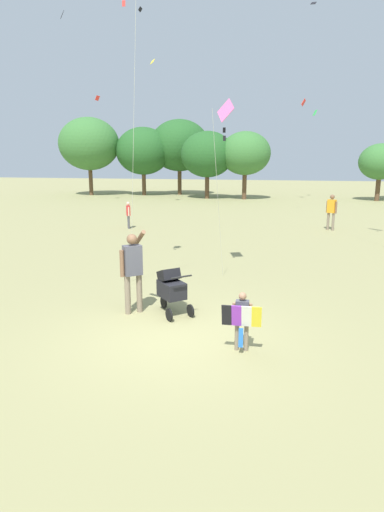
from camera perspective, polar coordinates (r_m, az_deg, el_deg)
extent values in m
plane|color=#938E5B|center=(8.54, -2.31, -10.56)|extent=(120.00, 120.00, 0.00)
cylinder|color=brown|center=(41.20, -13.23, 9.52)|extent=(0.36, 0.36, 2.39)
ellipsoid|color=#387033|center=(41.16, -13.48, 14.23)|extent=(5.49, 4.94, 4.66)
cylinder|color=brown|center=(40.21, -6.37, 9.41)|extent=(0.36, 0.36, 1.98)
ellipsoid|color=#235623|center=(40.15, -6.48, 13.63)|extent=(4.94, 4.45, 4.20)
cylinder|color=brown|center=(40.58, -1.65, 9.72)|extent=(0.36, 0.36, 2.28)
ellipsoid|color=#235623|center=(40.53, -1.68, 14.41)|extent=(5.44, 4.90, 4.62)
cylinder|color=brown|center=(36.71, 2.00, 9.06)|extent=(0.36, 0.36, 1.87)
ellipsoid|color=#235623|center=(36.63, 2.04, 13.29)|extent=(4.43, 3.99, 3.76)
cylinder|color=brown|center=(36.31, 6.94, 9.10)|extent=(0.36, 0.36, 2.08)
ellipsoid|color=#387033|center=(36.24, 7.06, 13.33)|extent=(4.11, 3.70, 3.49)
cylinder|color=brown|center=(37.65, 23.35, 8.04)|extent=(0.36, 0.36, 1.75)
ellipsoid|color=#387033|center=(37.57, 23.65, 11.36)|extent=(3.29, 2.97, 2.80)
cylinder|color=#7F705B|center=(7.91, 7.18, -10.52)|extent=(0.08, 0.08, 0.54)
cylinder|color=#7F705B|center=(7.91, 5.95, -10.45)|extent=(0.08, 0.08, 0.54)
cube|color=#4C4C56|center=(7.74, 6.66, -7.29)|extent=(0.24, 0.15, 0.40)
cylinder|color=#A37556|center=(7.74, 7.74, -7.54)|extent=(0.06, 0.06, 0.36)
cylinder|color=#A37556|center=(7.75, 5.56, -7.43)|extent=(0.06, 0.06, 0.36)
sphere|color=#A37556|center=(7.64, 6.71, -5.29)|extent=(0.14, 0.14, 0.14)
cube|color=yellow|center=(7.57, 8.53, -7.99)|extent=(0.18, 0.15, 0.41)
cube|color=white|center=(7.57, 7.22, -7.93)|extent=(0.18, 0.15, 0.41)
cube|color=purple|center=(7.58, 5.91, -7.87)|extent=(0.18, 0.15, 0.41)
cube|color=black|center=(7.59, 4.60, -7.80)|extent=(0.18, 0.15, 0.41)
cube|color=blue|center=(7.70, 6.47, -10.70)|extent=(0.08, 0.01, 0.36)
cylinder|color=#7F705B|center=(9.64, -8.51, -5.10)|extent=(0.13, 0.13, 0.88)
cylinder|color=#7F705B|center=(9.73, -6.97, -4.88)|extent=(0.13, 0.13, 0.88)
cube|color=#4C4C56|center=(9.48, -7.88, -0.55)|extent=(0.45, 0.43, 0.66)
cylinder|color=brown|center=(9.41, -9.24, -0.98)|extent=(0.10, 0.10, 0.59)
cylinder|color=brown|center=(9.60, -6.91, 2.41)|extent=(0.41, 0.47, 0.41)
sphere|color=brown|center=(9.38, -7.96, 2.22)|extent=(0.23, 0.23, 0.23)
cylinder|color=black|center=(10.01, -3.78, -6.11)|extent=(0.22, 0.24, 0.28)
cylinder|color=black|center=(9.23, -3.05, -7.78)|extent=(0.22, 0.24, 0.28)
cylinder|color=black|center=(9.45, -0.21, -7.24)|extent=(0.22, 0.24, 0.28)
cube|color=black|center=(9.52, -2.70, -4.44)|extent=(0.75, 0.77, 0.36)
cube|color=black|center=(9.55, -3.07, -2.52)|extent=(0.59, 0.59, 0.35)
cylinder|color=black|center=(9.02, -1.40, -2.78)|extent=(0.39, 0.35, 0.04)
cube|color=red|center=(12.38, -9.02, 30.11)|extent=(0.08, 0.05, 0.14)
cylinder|color=silver|center=(10.56, -7.75, 15.20)|extent=(1.20, 2.28, 7.68)
cube|color=pink|center=(12.38, 4.46, 18.67)|extent=(0.55, 0.58, 0.67)
cube|color=black|center=(12.38, 4.28, 16.27)|extent=(0.08, 0.04, 0.14)
cube|color=black|center=(12.32, 4.30, 15.27)|extent=(0.08, 0.04, 0.14)
cylinder|color=silver|center=(11.43, 3.48, 7.12)|extent=(0.06, 1.94, 4.50)
cube|color=red|center=(27.23, 14.54, 19.07)|extent=(0.26, 0.36, 0.43)
cube|color=black|center=(37.10, -6.86, 29.66)|extent=(0.26, 0.30, 0.39)
cube|color=green|center=(37.40, 15.96, 17.75)|extent=(0.35, 0.50, 0.48)
cube|color=black|center=(32.66, 15.78, 29.50)|extent=(0.41, 0.40, 0.24)
cube|color=black|center=(32.17, -16.78, 28.28)|extent=(0.30, 0.52, 0.55)
cube|color=yellow|center=(30.83, -5.26, 24.22)|extent=(0.32, 0.44, 0.38)
cube|color=red|center=(27.83, -12.40, 19.73)|extent=(0.25, 0.26, 0.30)
cylinder|color=#7F705B|center=(21.55, 18.16, 4.32)|extent=(0.12, 0.12, 0.83)
cylinder|color=#7F705B|center=(21.67, 17.55, 4.41)|extent=(0.12, 0.12, 0.83)
cube|color=orange|center=(21.52, 17.99, 6.28)|extent=(0.43, 0.39, 0.62)
cylinder|color=brown|center=(21.42, 18.52, 6.10)|extent=(0.09, 0.09, 0.55)
cylinder|color=brown|center=(21.63, 17.45, 6.23)|extent=(0.09, 0.09, 0.55)
sphere|color=brown|center=(21.48, 18.07, 7.45)|extent=(0.22, 0.22, 0.22)
cylinder|color=#4C4C51|center=(21.41, -8.41, 4.51)|extent=(0.09, 0.09, 0.64)
cylinder|color=#4C4C51|center=(21.21, -8.35, 4.44)|extent=(0.09, 0.09, 0.64)
cube|color=red|center=(21.23, -8.43, 5.97)|extent=(0.28, 0.33, 0.48)
cylinder|color=beige|center=(21.41, -8.48, 5.94)|extent=(0.07, 0.07, 0.43)
cylinder|color=beige|center=(21.07, -8.37, 5.83)|extent=(0.07, 0.07, 0.43)
sphere|color=beige|center=(21.20, -8.46, 6.88)|extent=(0.17, 0.17, 0.17)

